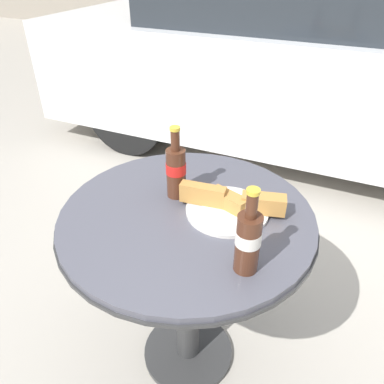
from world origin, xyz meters
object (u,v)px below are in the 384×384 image
Objects in this scene: lunch_plate_near at (230,205)px; parked_car at (317,58)px; cola_bottle_left at (248,240)px; cola_bottle_right at (176,170)px; bistro_table at (187,250)px.

parked_car is (-0.07, 2.19, -0.08)m from lunch_plate_near.
cola_bottle_left and cola_bottle_right have the same top height.
lunch_plate_near is (0.11, 0.06, 0.17)m from bistro_table.
bistro_table is 0.26m from cola_bottle_right.
cola_bottle_right is (-0.30, 0.22, 0.00)m from cola_bottle_left.
cola_bottle_right is at bearing 133.77° from bistro_table.
cola_bottle_left is 1.00× the size of cola_bottle_right.
cola_bottle_left is 2.41m from parked_car.
parked_car is (0.05, 2.25, 0.09)m from bistro_table.
cola_bottle_left is 0.37m from cola_bottle_right.
bistro_table is at bearing 146.81° from cola_bottle_left.
cola_bottle_right is 0.06× the size of parked_car.
lunch_plate_near is at bearing 118.80° from cola_bottle_left.
lunch_plate_near reaches higher than bistro_table.
cola_bottle_left is at bearing -36.67° from cola_bottle_right.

